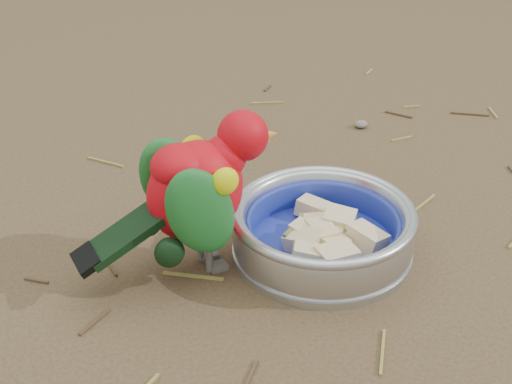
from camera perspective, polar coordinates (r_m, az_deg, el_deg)
name	(u,v)px	position (r m, az deg, el deg)	size (l,w,h in m)	color
ground	(327,236)	(0.95, 5.17, -3.18)	(60.00, 60.00, 0.00)	#503C27
food_bowl	(322,249)	(0.91, 4.81, -4.12)	(0.21, 0.21, 0.02)	#B2B2BA
bowl_wall	(323,227)	(0.89, 4.89, -2.54)	(0.21, 0.21, 0.04)	#B2B2BA
fruit_wedges	(323,232)	(0.90, 4.88, -2.91)	(0.12, 0.12, 0.03)	beige
lory_parrot	(199,201)	(0.85, -4.16, -0.65)	(0.10, 0.21, 0.17)	#BB0711
ground_debris	(275,216)	(0.98, 1.39, -1.75)	(0.90, 0.80, 0.01)	olive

